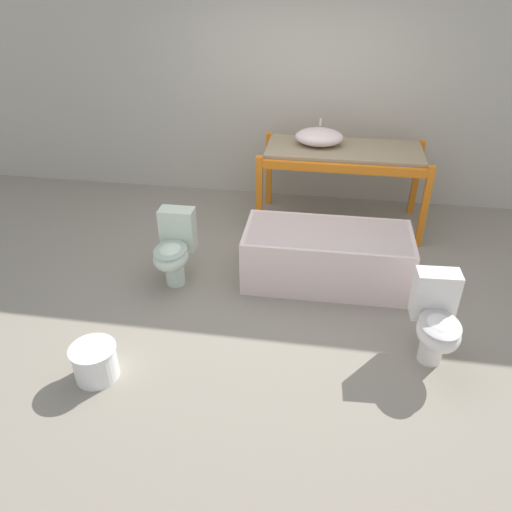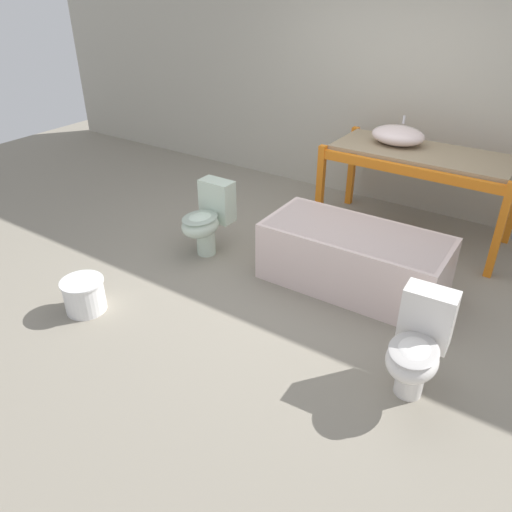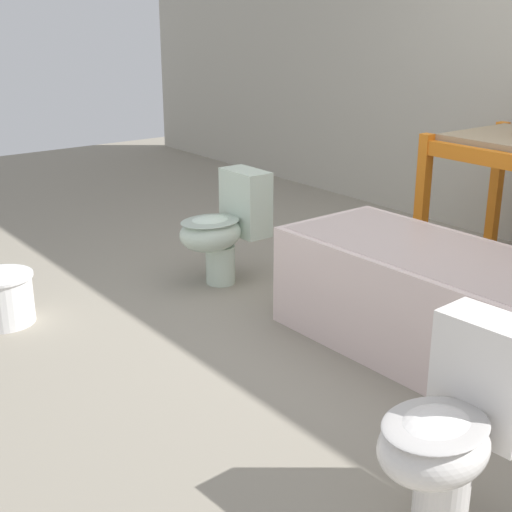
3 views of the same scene
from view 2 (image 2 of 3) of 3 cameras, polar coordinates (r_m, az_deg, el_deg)
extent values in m
plane|color=gray|center=(4.82, 5.73, -1.15)|extent=(12.00, 12.00, 0.00)
cube|color=#B2AD9E|center=(5.98, 16.20, 20.47)|extent=(10.80, 0.08, 3.20)
cube|color=orange|center=(5.37, 7.34, 7.69)|extent=(0.07, 0.07, 0.93)
cube|color=orange|center=(4.92, 26.03, 2.54)|extent=(0.07, 0.07, 0.93)
cube|color=orange|center=(6.05, 10.91, 10.01)|extent=(0.07, 0.07, 0.93)
cube|color=orange|center=(4.93, 16.95, 9.32)|extent=(1.78, 0.06, 0.09)
cube|color=orange|center=(5.67, 19.65, 11.53)|extent=(1.78, 0.06, 0.09)
cube|color=#998466|center=(5.28, 18.50, 11.15)|extent=(1.71, 0.73, 0.04)
ellipsoid|color=silver|center=(5.38, 15.92, 13.12)|extent=(0.54, 0.42, 0.19)
cylinder|color=silver|center=(5.45, 16.55, 14.71)|extent=(0.02, 0.02, 0.08)
cube|color=silver|center=(4.46, 11.06, -0.31)|extent=(1.59, 0.75, 0.55)
cube|color=beige|center=(4.39, 11.26, 1.47)|extent=(1.51, 0.67, 0.23)
cylinder|color=silver|center=(4.99, -5.71, 1.60)|extent=(0.19, 0.19, 0.25)
ellipsoid|color=silver|center=(4.84, -6.38, 3.55)|extent=(0.33, 0.41, 0.22)
ellipsoid|color=#A3B3A3|center=(4.80, -6.43, 4.39)|extent=(0.31, 0.39, 0.03)
cube|color=silver|center=(4.96, -4.45, 6.35)|extent=(0.33, 0.18, 0.42)
cylinder|color=white|center=(3.57, 17.17, -13.20)|extent=(0.19, 0.19, 0.25)
ellipsoid|color=white|center=(3.37, 17.41, -11.21)|extent=(0.35, 0.43, 0.22)
ellipsoid|color=beige|center=(3.32, 17.61, -10.18)|extent=(0.33, 0.41, 0.03)
cube|color=white|center=(3.49, 19.00, -6.60)|extent=(0.34, 0.20, 0.42)
cylinder|color=white|center=(4.37, -19.03, -4.27)|extent=(0.33, 0.33, 0.28)
cylinder|color=white|center=(4.30, -19.32, -2.80)|extent=(0.35, 0.35, 0.02)
camera|label=1|loc=(1.57, -84.70, 17.60)|focal=35.00mm
camera|label=3|loc=(1.40, 54.99, -22.42)|focal=50.00mm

